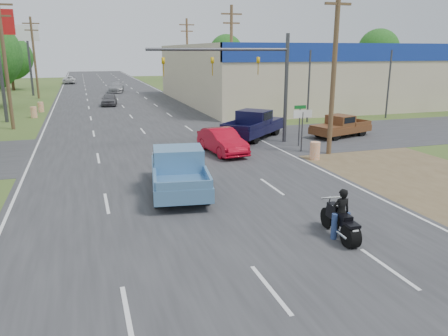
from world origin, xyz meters
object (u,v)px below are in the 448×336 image
object	(u,v)px
motorcycle	(341,224)
blue_pickup	(178,169)
rider	(341,215)
distant_car_grey	(109,99)
navy_pickup	(254,124)
distant_car_white	(69,80)
red_convertible	(222,141)
brown_pickup	(340,126)
distant_car_silver	(116,87)

from	to	relation	value
motorcycle	blue_pickup	size ratio (longest dim) A/B	0.38
rider	distant_car_grey	xyz separation A→B (m)	(-4.77, 39.16, -0.12)
motorcycle	rider	xyz separation A→B (m)	(0.00, 0.07, 0.28)
blue_pickup	navy_pickup	distance (m)	12.72
blue_pickup	distant_car_white	world-z (taller)	blue_pickup
rider	distant_car_white	world-z (taller)	rider
rider	navy_pickup	distance (m)	17.16
red_convertible	motorcycle	size ratio (longest dim) A/B	1.91
navy_pickup	distant_car_grey	xyz separation A→B (m)	(-8.45, 22.40, -0.30)
motorcycle	brown_pickup	bearing A→B (deg)	61.62
distant_car_silver	distant_car_white	size ratio (longest dim) A/B	1.05
blue_pickup	distant_car_white	size ratio (longest dim) A/B	1.23
blue_pickup	brown_pickup	xyz separation A→B (m)	(13.47, 8.65, -0.20)
navy_pickup	distant_car_white	xyz separation A→B (m)	(-13.34, 59.54, -0.29)
blue_pickup	distant_car_white	bearing A→B (deg)	102.90
rider	distant_car_grey	distance (m)	39.45
red_convertible	blue_pickup	xyz separation A→B (m)	(-3.98, -6.26, 0.24)
blue_pickup	motorcycle	bearing A→B (deg)	-51.25
red_convertible	distant_car_white	size ratio (longest dim) A/B	0.90
motorcycle	distant_car_grey	size ratio (longest dim) A/B	0.58
red_convertible	navy_pickup	world-z (taller)	navy_pickup
navy_pickup	rider	bearing A→B (deg)	-55.28
distant_car_white	brown_pickup	bearing A→B (deg)	107.58
navy_pickup	brown_pickup	bearing A→B (deg)	32.17
motorcycle	rider	world-z (taller)	rider
motorcycle	distant_car_grey	bearing A→B (deg)	100.63
distant_car_grey	distant_car_white	size ratio (longest dim) A/B	0.81
rider	blue_pickup	distance (m)	7.63
navy_pickup	brown_pickup	world-z (taller)	navy_pickup
motorcycle	distant_car_white	distance (m)	76.98
red_convertible	brown_pickup	world-z (taller)	brown_pickup
motorcycle	blue_pickup	bearing A→B (deg)	124.26
brown_pickup	distant_car_white	size ratio (longest dim) A/B	1.01
brown_pickup	distant_car_silver	size ratio (longest dim) A/B	0.96
brown_pickup	distant_car_white	distance (m)	64.06
rider	red_convertible	bearing A→B (deg)	-86.62
distant_car_grey	distant_car_white	world-z (taller)	distant_car_white
navy_pickup	distant_car_silver	world-z (taller)	navy_pickup
distant_car_silver	distant_car_white	bearing A→B (deg)	116.81
blue_pickup	distant_car_silver	xyz separation A→B (m)	(1.18, 49.02, -0.22)
rider	distant_car_white	bearing A→B (deg)	-79.08
distant_car_grey	distant_car_white	xyz separation A→B (m)	(-4.89, 37.14, 0.00)
red_convertible	motorcycle	xyz separation A→B (m)	(-0.07, -12.87, -0.21)
red_convertible	distant_car_silver	xyz separation A→B (m)	(-2.80, 42.76, 0.02)
distant_car_grey	distant_car_white	distance (m)	37.47
red_convertible	distant_car_grey	bearing A→B (deg)	93.80
red_convertible	navy_pickup	bearing A→B (deg)	41.05
brown_pickup	distant_car_grey	world-z (taller)	brown_pickup
brown_pickup	distant_car_white	bearing A→B (deg)	0.38
motorcycle	brown_pickup	distance (m)	18.01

